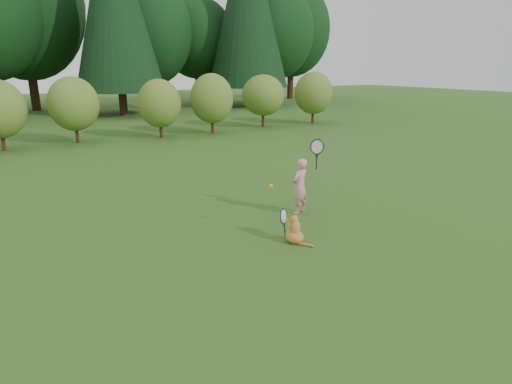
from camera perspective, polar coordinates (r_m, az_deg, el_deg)
ground at (r=7.78m, az=1.58°, el=-6.62°), size 100.00×100.00×0.00m
shrub_row at (r=19.58m, az=-18.45°, el=10.79°), size 28.00×3.00×2.80m
child at (r=9.11m, az=5.95°, el=0.95°), size 0.68×0.45×1.80m
cat at (r=7.69m, az=5.12°, el=-4.80°), size 0.40×0.70×0.72m
tennis_ball at (r=8.04m, az=2.01°, el=0.83°), size 0.08×0.08×0.08m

